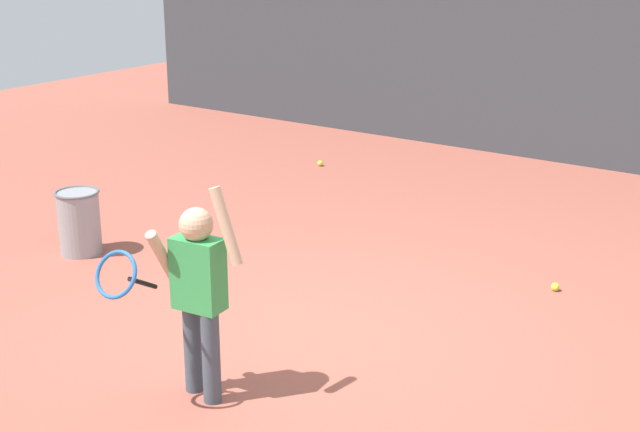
% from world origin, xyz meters
% --- Properties ---
extents(ground_plane, '(20.00, 20.00, 0.00)m').
position_xyz_m(ground_plane, '(0.00, 0.00, 0.00)').
color(ground_plane, '#9E5142').
extents(back_fence_windscreen, '(13.68, 0.08, 3.75)m').
position_xyz_m(back_fence_windscreen, '(0.00, 5.53, 1.88)').
color(back_fence_windscreen, '#383D42').
rests_on(back_fence_windscreen, ground).
extents(tennis_player, '(0.67, 0.62, 1.35)m').
position_xyz_m(tennis_player, '(-0.10, -1.17, 0.73)').
color(tennis_player, '#3F4C59').
rests_on(tennis_player, ground).
extents(ball_hopper, '(0.38, 0.38, 0.56)m').
position_xyz_m(ball_hopper, '(-2.65, 0.10, 0.29)').
color(ball_hopper, gray).
rests_on(ball_hopper, ground).
extents(tennis_ball_2, '(0.07, 0.07, 0.07)m').
position_xyz_m(tennis_ball_2, '(1.06, 1.66, 0.03)').
color(tennis_ball_2, '#CCE033').
rests_on(tennis_ball_2, ground).
extents(tennis_ball_4, '(0.07, 0.07, 0.07)m').
position_xyz_m(tennis_ball_4, '(-2.64, 3.71, 0.03)').
color(tennis_ball_4, '#CCE033').
rests_on(tennis_ball_4, ground).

